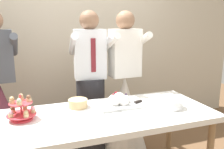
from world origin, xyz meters
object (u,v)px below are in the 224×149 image
at_px(main_cake_tray, 119,101).
at_px(round_cake, 78,104).
at_px(plate_stack, 171,103).
at_px(person_guest, 2,112).
at_px(person_bride, 124,104).
at_px(dessert_table, 110,121).
at_px(cupcake_stand, 21,110).
at_px(person_groom, 91,93).

distance_m(main_cake_tray, round_cake, 0.38).
bearing_deg(plate_stack, person_guest, 147.86).
height_order(round_cake, person_bride, person_bride).
relative_size(dessert_table, plate_stack, 8.45).
bearing_deg(cupcake_stand, person_bride, 27.32).
bearing_deg(person_guest, plate_stack, -32.14).
distance_m(main_cake_tray, person_bride, 0.64).
xyz_separation_m(round_cake, person_groom, (0.25, 0.52, -0.07)).
xyz_separation_m(cupcake_stand, plate_stack, (1.27, -0.16, -0.04)).
height_order(round_cake, person_groom, person_groom).
relative_size(dessert_table, person_guest, 1.08).
xyz_separation_m(person_groom, person_bride, (0.40, -0.04, -0.16)).
bearing_deg(main_cake_tray, person_bride, 62.65).
bearing_deg(person_groom, cupcake_stand, -139.48).
bearing_deg(person_guest, dessert_table, -43.10).
relative_size(plate_stack, person_guest, 0.13).
bearing_deg(person_guest, person_groom, -9.49).
xyz_separation_m(dessert_table, main_cake_tray, (0.14, 0.15, 0.12)).
relative_size(cupcake_stand, plate_stack, 1.08).
relative_size(cupcake_stand, main_cake_tray, 0.54).
bearing_deg(main_cake_tray, person_guest, 145.98).
xyz_separation_m(cupcake_stand, person_groom, (0.73, 0.62, -0.11)).
bearing_deg(main_cake_tray, plate_stack, -26.92).
bearing_deg(dessert_table, cupcake_stand, 172.16).
distance_m(person_groom, person_guest, 0.98).
xyz_separation_m(dessert_table, person_groom, (0.02, 0.72, 0.05)).
height_order(plate_stack, person_bride, person_bride).
bearing_deg(person_bride, person_groom, 174.48).
xyz_separation_m(plate_stack, person_bride, (-0.15, 0.75, -0.24)).
distance_m(main_cake_tray, plate_stack, 0.47).
height_order(dessert_table, cupcake_stand, cupcake_stand).
bearing_deg(round_cake, dessert_table, -40.86).
height_order(main_cake_tray, plate_stack, main_cake_tray).
distance_m(dessert_table, round_cake, 0.33).
height_order(main_cake_tray, person_guest, person_guest).
bearing_deg(dessert_table, person_guest, 136.90).
relative_size(dessert_table, cupcake_stand, 7.83).
distance_m(round_cake, person_bride, 0.84).
height_order(dessert_table, person_guest, person_guest).
relative_size(cupcake_stand, person_guest, 0.14).
xyz_separation_m(person_groom, person_guest, (-0.96, 0.16, -0.16)).
height_order(main_cake_tray, person_groom, person_groom).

